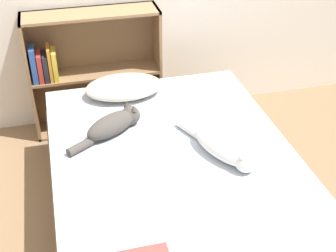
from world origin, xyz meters
TOP-DOWN VIEW (x-y plane):
  - ground_plane at (0.00, 0.00)m, footprint 8.00×8.00m
  - bed at (0.00, 0.00)m, footprint 1.36×1.82m
  - pillow at (-0.15, 0.72)m, footprint 0.51×0.32m
  - cat_light at (0.26, -0.08)m, footprint 0.33×0.57m
  - cat_dark at (-0.28, 0.30)m, footprint 0.46×0.34m
  - bookshelf at (-0.33, 1.22)m, footprint 0.96×0.26m

SIDE VIEW (x-z plane):
  - ground_plane at x=0.00m, z-range 0.00..0.00m
  - bed at x=0.00m, z-range 0.00..0.50m
  - bookshelf at x=-0.33m, z-range 0.01..0.94m
  - cat_light at x=0.26m, z-range 0.49..0.63m
  - cat_dark at x=-0.28m, z-range 0.49..0.63m
  - pillow at x=-0.15m, z-range 0.50..0.62m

